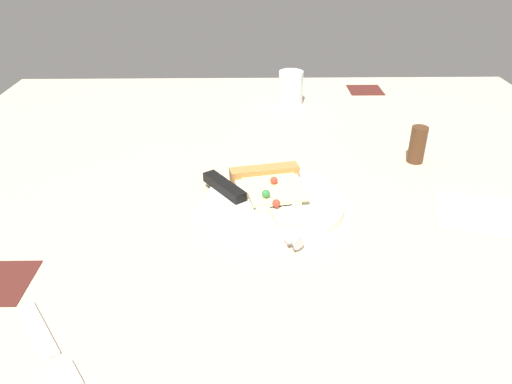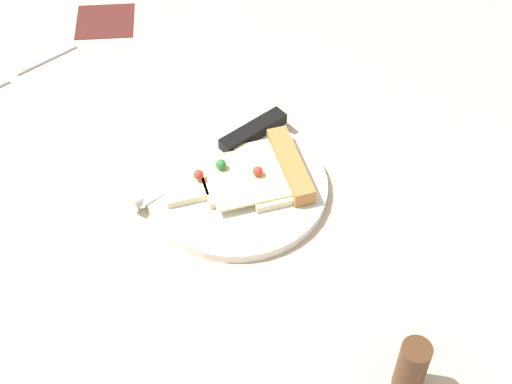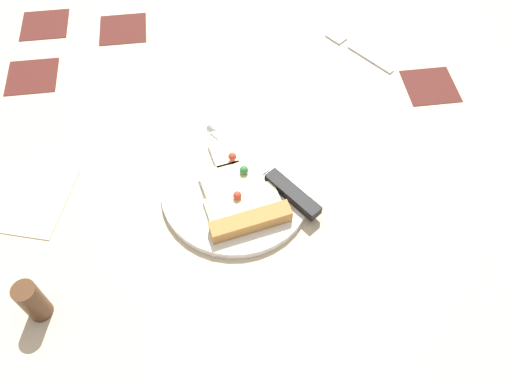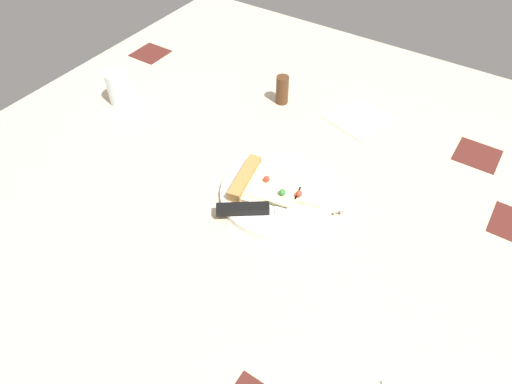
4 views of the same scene
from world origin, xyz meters
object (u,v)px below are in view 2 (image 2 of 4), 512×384
at_px(pizza_slice, 256,174).
at_px(pepper_shaker, 412,367).
at_px(knife, 226,148).
at_px(plate, 237,186).
at_px(fork, 24,68).

bearing_deg(pizza_slice, pepper_shaker, -166.74).
bearing_deg(pepper_shaker, knife, 26.59).
distance_m(plate, fork, 0.40).
bearing_deg(knife, pepper_shaker, 171.01).
xyz_separation_m(knife, fork, (0.20, 0.29, -0.02)).
xyz_separation_m(plate, knife, (0.06, 0.01, 0.01)).
xyz_separation_m(pizza_slice, fork, (0.26, 0.32, -0.02)).
xyz_separation_m(pizza_slice, knife, (0.05, 0.04, -0.00)).
xyz_separation_m(pepper_shaker, fork, (0.54, 0.45, -0.03)).
bearing_deg(knife, fork, 18.94).
bearing_deg(fork, knife, -162.15).
distance_m(plate, knife, 0.06).
xyz_separation_m(knife, pepper_shaker, (-0.33, -0.17, 0.02)).
bearing_deg(knife, plate, 154.71).
height_order(plate, pepper_shaker, pepper_shaker).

